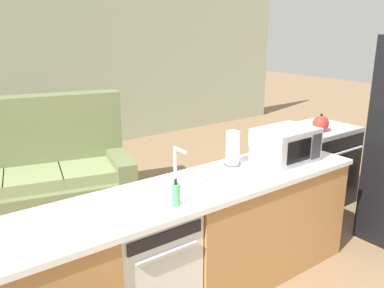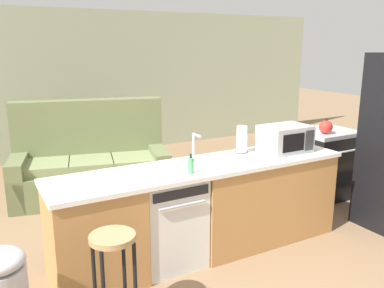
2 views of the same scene
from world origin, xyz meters
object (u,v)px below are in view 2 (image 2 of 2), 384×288
(stove_range, at_px, (324,163))
(bar_stool, at_px, (114,262))
(paper_towel_roll, at_px, (242,140))
(kettle, at_px, (326,127))
(couch, at_px, (91,166))
(soap_bottle, at_px, (191,165))
(microwave, at_px, (285,139))
(dishwasher, at_px, (167,220))

(stove_range, distance_m, bar_stool, 3.54)
(paper_towel_roll, height_order, bar_stool, paper_towel_roll)
(paper_towel_roll, height_order, kettle, paper_towel_roll)
(paper_towel_roll, bearing_deg, couch, 118.83)
(paper_towel_roll, bearing_deg, soap_bottle, -156.11)
(paper_towel_roll, bearing_deg, kettle, 9.23)
(microwave, relative_size, paper_towel_roll, 1.77)
(microwave, bearing_deg, bar_stool, -162.56)
(microwave, distance_m, bar_stool, 2.26)
(dishwasher, bearing_deg, stove_range, 11.91)
(microwave, bearing_deg, couch, 124.99)
(dishwasher, height_order, kettle, kettle)
(soap_bottle, xyz_separation_m, bar_stool, (-0.88, -0.49, -0.44))
(stove_range, distance_m, microwave, 1.46)
(dishwasher, height_order, bar_stool, dishwasher)
(soap_bottle, bearing_deg, couch, 96.74)
(bar_stool, bearing_deg, kettle, 18.95)
(paper_towel_roll, xyz_separation_m, soap_bottle, (-0.80, -0.35, -0.07))
(bar_stool, relative_size, couch, 0.34)
(dishwasher, relative_size, microwave, 1.68)
(kettle, height_order, bar_stool, kettle)
(soap_bottle, distance_m, kettle, 2.35)
(stove_range, height_order, kettle, kettle)
(microwave, distance_m, paper_towel_roll, 0.46)
(kettle, relative_size, bar_stool, 0.28)
(microwave, height_order, soap_bottle, microwave)
(bar_stool, bearing_deg, couch, 77.66)
(dishwasher, distance_m, kettle, 2.53)
(couch, bearing_deg, paper_towel_roll, -61.17)
(dishwasher, bearing_deg, soap_bottle, -47.68)
(stove_range, bearing_deg, microwave, -155.78)
(dishwasher, relative_size, couch, 0.39)
(dishwasher, bearing_deg, couch, 93.11)
(bar_stool, distance_m, couch, 2.87)
(dishwasher, relative_size, soap_bottle, 4.77)
(microwave, bearing_deg, paper_towel_roll, 156.37)
(soap_bottle, bearing_deg, bar_stool, -150.96)
(soap_bottle, height_order, kettle, kettle)
(microwave, xyz_separation_m, paper_towel_roll, (-0.42, 0.18, -0.00))
(soap_bottle, bearing_deg, stove_range, 16.43)
(microwave, relative_size, kettle, 2.44)
(paper_towel_roll, distance_m, bar_stool, 1.95)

